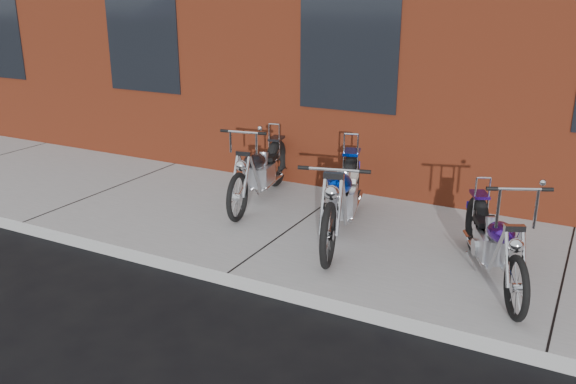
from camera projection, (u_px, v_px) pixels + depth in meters
The scene contains 5 objects.
ground at pixel (228, 287), 6.18m from camera, with size 120.00×120.00×0.00m, color black.
sidewalk at pixel (296, 231), 7.41m from camera, with size 22.00×3.00×0.15m, color gray.
chopper_purple at pixel (494, 245), 5.90m from camera, with size 0.93×1.85×1.12m.
chopper_blue at pixel (342, 199), 6.97m from camera, with size 0.81×2.35×1.04m.
chopper_third at pixel (260, 173), 8.12m from camera, with size 0.61×2.12×1.08m.
Camera 1 is at (3.14, -4.62, 2.87)m, focal length 38.00 mm.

